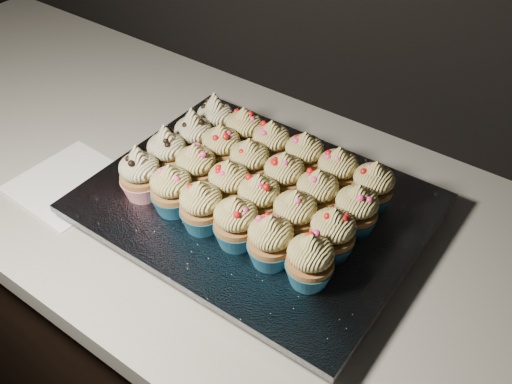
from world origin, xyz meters
TOP-DOWN VIEW (x-y plane):
  - worktop at (0.00, 1.70)m, footprint 2.44×0.64m
  - napkin at (-0.50, 1.56)m, footprint 0.17×0.17m
  - baking_tray at (-0.21, 1.68)m, footprint 0.45×0.35m
  - foil_lining at (-0.21, 1.68)m, footprint 0.49×0.38m
  - cupcake_0 at (-0.36, 1.59)m, footprint 0.06×0.06m
  - cupcake_1 at (-0.30, 1.59)m, footprint 0.06×0.06m
  - cupcake_2 at (-0.24, 1.59)m, footprint 0.06×0.06m
  - cupcake_3 at (-0.18, 1.60)m, footprint 0.06×0.06m
  - cupcake_4 at (-0.13, 1.59)m, footprint 0.06×0.06m
  - cupcake_5 at (-0.07, 1.60)m, footprint 0.06×0.06m
  - cupcake_6 at (-0.36, 1.65)m, footprint 0.06×0.06m
  - cupcake_7 at (-0.30, 1.65)m, footprint 0.06×0.06m
  - cupcake_8 at (-0.24, 1.65)m, footprint 0.06×0.06m
  - cupcake_9 at (-0.19, 1.65)m, footprint 0.06×0.06m
  - cupcake_10 at (-0.13, 1.65)m, footprint 0.06×0.06m
  - cupcake_11 at (-0.07, 1.65)m, footprint 0.06×0.06m
  - cupcake_12 at (-0.36, 1.71)m, footprint 0.06×0.06m
  - cupcake_13 at (-0.30, 1.71)m, footprint 0.06×0.06m
  - cupcake_14 at (-0.25, 1.71)m, footprint 0.06×0.06m
  - cupcake_15 at (-0.19, 1.71)m, footprint 0.06×0.06m
  - cupcake_16 at (-0.13, 1.71)m, footprint 0.06×0.06m
  - cupcake_17 at (-0.07, 1.71)m, footprint 0.06×0.06m
  - cupcake_18 at (-0.36, 1.76)m, footprint 0.06×0.06m
  - cupcake_19 at (-0.30, 1.77)m, footprint 0.06×0.06m
  - cupcake_20 at (-0.25, 1.77)m, footprint 0.06×0.06m
  - cupcake_21 at (-0.19, 1.77)m, footprint 0.06×0.06m
  - cupcake_22 at (-0.13, 1.77)m, footprint 0.06×0.06m
  - cupcake_23 at (-0.07, 1.77)m, footprint 0.06×0.06m

SIDE VIEW (x-z plane):
  - worktop at x=0.00m, z-range 0.86..0.90m
  - napkin at x=-0.50m, z-range 0.90..0.90m
  - baking_tray at x=-0.21m, z-range 0.90..0.92m
  - foil_lining at x=-0.21m, z-range 0.92..0.93m
  - cupcake_1 at x=-0.30m, z-range 0.93..1.01m
  - cupcake_2 at x=-0.24m, z-range 0.93..1.01m
  - cupcake_3 at x=-0.18m, z-range 0.93..1.01m
  - cupcake_4 at x=-0.13m, z-range 0.93..1.01m
  - cupcake_5 at x=-0.07m, z-range 0.93..1.01m
  - cupcake_7 at x=-0.30m, z-range 0.93..1.01m
  - cupcake_8 at x=-0.24m, z-range 0.93..1.01m
  - cupcake_9 at x=-0.19m, z-range 0.93..1.01m
  - cupcake_10 at x=-0.13m, z-range 0.93..1.01m
  - cupcake_11 at x=-0.07m, z-range 0.93..1.01m
  - cupcake_13 at x=-0.30m, z-range 0.93..1.01m
  - cupcake_14 at x=-0.25m, z-range 0.93..1.01m
  - cupcake_15 at x=-0.19m, z-range 0.93..1.01m
  - cupcake_16 at x=-0.13m, z-range 0.93..1.01m
  - cupcake_17 at x=-0.07m, z-range 0.93..1.01m
  - cupcake_19 at x=-0.30m, z-range 0.93..1.01m
  - cupcake_20 at x=-0.25m, z-range 0.93..1.01m
  - cupcake_21 at x=-0.19m, z-range 0.93..1.01m
  - cupcake_22 at x=-0.13m, z-range 0.93..1.01m
  - cupcake_23 at x=-0.07m, z-range 0.93..1.01m
  - cupcake_0 at x=-0.36m, z-range 0.93..1.02m
  - cupcake_6 at x=-0.36m, z-range 0.93..1.02m
  - cupcake_12 at x=-0.36m, z-range 0.93..1.02m
  - cupcake_18 at x=-0.36m, z-range 0.93..1.02m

